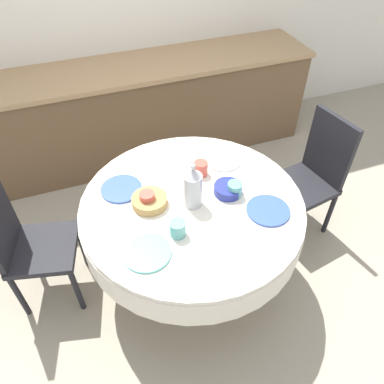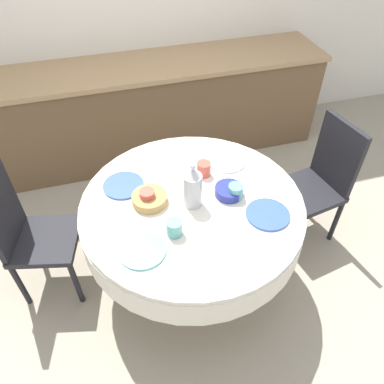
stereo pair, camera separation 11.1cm
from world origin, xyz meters
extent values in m
plane|color=#9E937F|center=(0.00, 0.00, 0.00)|extent=(12.00, 12.00, 0.00)
cube|color=silver|center=(0.00, 1.86, 1.30)|extent=(7.00, 0.05, 2.60)
cube|color=brown|center=(0.00, 1.53, 0.42)|extent=(3.20, 0.60, 0.85)
cube|color=#A37F56|center=(0.00, 1.53, 0.87)|extent=(3.24, 0.64, 0.04)
cylinder|color=brown|center=(0.00, 0.00, 0.02)|extent=(0.44, 0.44, 0.04)
cylinder|color=brown|center=(0.00, 0.00, 0.28)|extent=(0.11, 0.11, 0.48)
cylinder|color=silver|center=(0.00, 0.00, 0.61)|extent=(1.32, 1.32, 0.18)
cylinder|color=silver|center=(0.00, 0.00, 0.71)|extent=(1.31, 1.31, 0.03)
cube|color=black|center=(0.91, 0.16, 0.42)|extent=(0.46, 0.46, 0.04)
cube|color=black|center=(1.09, 0.19, 0.70)|extent=(0.10, 0.38, 0.51)
cylinder|color=black|center=(0.77, -0.05, 0.20)|extent=(0.04, 0.04, 0.40)
cylinder|color=black|center=(0.71, 0.30, 0.20)|extent=(0.04, 0.04, 0.40)
cylinder|color=black|center=(1.12, 0.01, 0.20)|extent=(0.04, 0.04, 0.40)
cylinder|color=black|center=(1.06, 0.36, 0.20)|extent=(0.04, 0.04, 0.40)
cube|color=black|center=(-0.90, 0.22, 0.42)|extent=(0.48, 0.48, 0.04)
cylinder|color=black|center=(-0.69, 0.35, 0.20)|extent=(0.04, 0.04, 0.40)
cylinder|color=black|center=(-0.77, 0.00, 0.20)|extent=(0.04, 0.04, 0.40)
cylinder|color=black|center=(-1.03, 0.43, 0.20)|extent=(0.04, 0.04, 0.40)
cylinder|color=black|center=(-1.11, 0.09, 0.20)|extent=(0.04, 0.04, 0.40)
cylinder|color=#60BCB7|center=(-0.35, -0.27, 0.73)|extent=(0.25, 0.25, 0.01)
cylinder|color=#5BA39E|center=(-0.16, -0.20, 0.77)|extent=(0.09, 0.09, 0.09)
cylinder|color=#3856AD|center=(0.38, -0.22, 0.73)|extent=(0.25, 0.25, 0.01)
cylinder|color=#5BA39E|center=(0.25, -0.03, 0.77)|extent=(0.09, 0.09, 0.09)
cylinder|color=#3856AD|center=(-0.36, 0.25, 0.73)|extent=(0.25, 0.25, 0.01)
cylinder|color=#CC4C3D|center=(-0.25, 0.06, 0.77)|extent=(0.09, 0.09, 0.09)
cylinder|color=white|center=(0.32, 0.30, 0.73)|extent=(0.25, 0.25, 0.01)
cylinder|color=#CC4C3D|center=(0.14, 0.22, 0.77)|extent=(0.09, 0.09, 0.09)
cylinder|color=#B2B2B7|center=(0.00, -0.01, 0.83)|extent=(0.11, 0.11, 0.21)
cone|color=#B2B2B7|center=(0.00, -0.01, 0.96)|extent=(0.09, 0.09, 0.05)
sphere|color=#B2B2B7|center=(0.00, -0.01, 1.00)|extent=(0.03, 0.03, 0.03)
cylinder|color=#AD844C|center=(-0.24, 0.07, 0.75)|extent=(0.21, 0.21, 0.05)
cylinder|color=navy|center=(0.23, 0.00, 0.75)|extent=(0.17, 0.17, 0.06)
camera|label=1|loc=(-0.54, -1.45, 2.27)|focal=35.00mm
camera|label=2|loc=(-0.43, -1.48, 2.27)|focal=35.00mm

